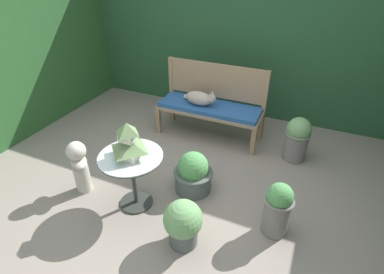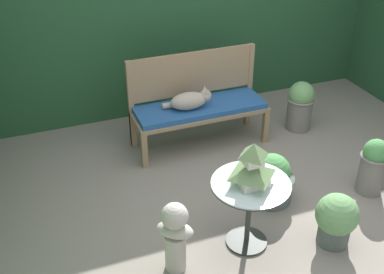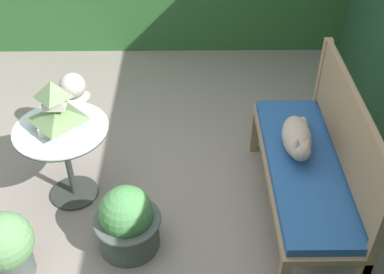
# 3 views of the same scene
# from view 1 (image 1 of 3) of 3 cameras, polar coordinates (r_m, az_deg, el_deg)

# --- Properties ---
(ground) EXTENTS (30.00, 30.00, 0.00)m
(ground) POSITION_cam_1_polar(r_m,az_deg,el_deg) (3.47, -2.35, -9.95)
(ground) COLOR gray
(foliage_hedge_back) EXTENTS (6.40, 1.00, 2.35)m
(foliage_hedge_back) POSITION_cam_1_polar(r_m,az_deg,el_deg) (5.18, 10.85, 18.86)
(foliage_hedge_back) COLOR #234C2D
(foliage_hedge_back) RESTS_ON ground
(garden_bench) EXTENTS (1.46, 0.50, 0.49)m
(garden_bench) POSITION_cam_1_polar(r_m,az_deg,el_deg) (4.21, 3.34, 5.23)
(garden_bench) COLOR #937556
(garden_bench) RESTS_ON ground
(bench_backrest) EXTENTS (1.46, 0.06, 1.01)m
(bench_backrest) POSITION_cam_1_polar(r_m,az_deg,el_deg) (4.28, 4.59, 9.99)
(bench_backrest) COLOR #937556
(bench_backrest) RESTS_ON ground
(cat) EXTENTS (0.51, 0.23, 0.23)m
(cat) POSITION_cam_1_polar(r_m,az_deg,el_deg) (4.14, 1.53, 7.40)
(cat) COLOR #A89989
(cat) RESTS_ON garden_bench
(patio_table) EXTENTS (0.64, 0.64, 0.62)m
(patio_table) POSITION_cam_1_polar(r_m,az_deg,el_deg) (3.05, -11.37, -5.60)
(patio_table) COLOR #2D332D
(patio_table) RESTS_ON ground
(pagoda_birdhouse) EXTENTS (0.30, 0.30, 0.37)m
(pagoda_birdhouse) POSITION_cam_1_polar(r_m,az_deg,el_deg) (2.88, -11.98, -1.04)
(pagoda_birdhouse) COLOR silver
(pagoda_birdhouse) RESTS_ON patio_table
(garden_bust) EXTENTS (0.33, 0.31, 0.63)m
(garden_bust) POSITION_cam_1_polar(r_m,az_deg,el_deg) (3.46, -20.68, -4.87)
(garden_bust) COLOR #B7B2A3
(garden_bust) RESTS_ON ground
(potted_plant_path_edge) EXTENTS (0.36, 0.36, 0.48)m
(potted_plant_path_edge) POSITION_cam_1_polar(r_m,az_deg,el_deg) (2.78, -1.72, -16.07)
(potted_plant_path_edge) COLOR #4C5651
(potted_plant_path_edge) RESTS_ON ground
(potted_plant_bench_right) EXTENTS (0.44, 0.44, 0.48)m
(potted_plant_bench_right) POSITION_cam_1_polar(r_m,az_deg,el_deg) (3.33, 0.20, -6.98)
(potted_plant_bench_right) COLOR #4C5651
(potted_plant_bench_right) RESTS_ON ground
(potted_plant_bench_left) EXTENTS (0.28, 0.28, 0.57)m
(potted_plant_bench_left) POSITION_cam_1_polar(r_m,az_deg,el_deg) (2.94, 15.99, -12.88)
(potted_plant_bench_left) COLOR slate
(potted_plant_bench_left) RESTS_ON ground
(potted_plant_patio_mid) EXTENTS (0.32, 0.32, 0.59)m
(potted_plant_patio_mid) POSITION_cam_1_polar(r_m,az_deg,el_deg) (3.98, 19.39, -0.21)
(potted_plant_patio_mid) COLOR slate
(potted_plant_patio_mid) RESTS_ON ground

